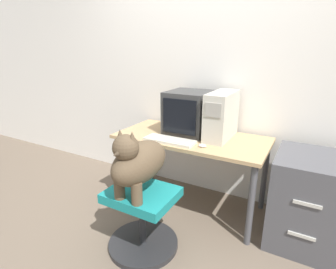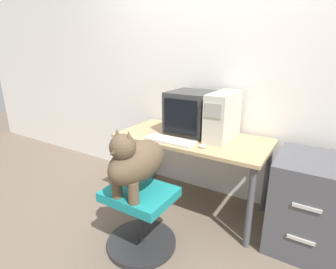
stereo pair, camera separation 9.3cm
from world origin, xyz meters
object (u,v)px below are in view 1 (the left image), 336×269
at_px(pc_tower, 221,115).
at_px(filing_cabinet, 306,200).
at_px(dog, 138,161).
at_px(office_chair, 143,218).
at_px(keyboard, 170,140).
at_px(crt_monitor, 189,112).

distance_m(pc_tower, filing_cabinet, 0.95).
bearing_deg(pc_tower, dog, -110.70).
bearing_deg(pc_tower, office_chair, -111.47).
height_order(keyboard, dog, dog).
bearing_deg(filing_cabinet, keyboard, -169.03).
distance_m(office_chair, dog, 0.48).
relative_size(keyboard, dog, 0.83).
xyz_separation_m(office_chair, filing_cabinet, (1.07, 0.69, 0.11)).
bearing_deg(office_chair, keyboard, 93.37).
distance_m(keyboard, office_chair, 0.68).
distance_m(keyboard, dog, 0.51).
height_order(crt_monitor, keyboard, crt_monitor).
xyz_separation_m(keyboard, dog, (0.03, -0.51, 0.00)).
relative_size(pc_tower, office_chair, 0.86).
bearing_deg(dog, crt_monitor, 90.31).
bearing_deg(filing_cabinet, office_chair, -147.18).
relative_size(keyboard, office_chair, 0.83).
height_order(dog, filing_cabinet, dog).
relative_size(pc_tower, dog, 0.87).
xyz_separation_m(dog, filing_cabinet, (1.07, 0.72, -0.37)).
distance_m(crt_monitor, pc_tower, 0.32).
bearing_deg(keyboard, dog, -86.85).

